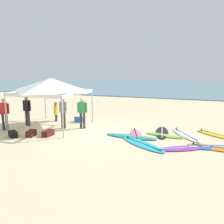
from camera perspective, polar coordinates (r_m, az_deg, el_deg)
ground_plane at (r=11.90m, az=-3.31°, el=-5.19°), size 80.00×80.00×0.00m
sea at (r=43.39m, az=13.61°, el=6.30°), size 80.00×36.00×0.10m
canopy_tent at (r=13.14m, az=-14.79°, el=6.60°), size 3.48×3.48×2.75m
surfboard_cyan at (r=10.15m, az=7.62°, el=-7.92°), size 2.47×2.04×0.19m
surfboard_black at (r=12.11m, az=12.28°, el=-4.96°), size 0.91×2.40×0.19m
surfboard_orange at (r=10.53m, az=25.06°, el=-8.18°), size 2.60×1.02×0.19m
surfboard_pink at (r=11.58m, az=5.96°, el=-5.49°), size 1.10×1.96×0.19m
surfboard_yellow at (r=12.50m, az=24.85°, el=-5.24°), size 2.27×1.89×0.19m
surfboard_teal at (r=11.18m, az=4.73°, el=-6.08°), size 2.58×0.83×0.19m
surfboard_purple at (r=10.01m, az=17.07°, el=-8.58°), size 2.20×1.61×0.19m
surfboard_lime at (r=11.62m, az=12.93°, el=-5.65°), size 1.95×0.90×0.19m
surfboard_blue at (r=10.55m, az=23.51°, el=-8.02°), size 2.38×1.25×0.19m
surfboard_white at (r=11.97m, az=17.84°, el=-5.43°), size 1.84×2.41×0.19m
person_black at (r=14.00m, az=-20.32°, el=0.74°), size 0.55×0.24×1.71m
person_grey at (r=12.86m, az=-12.04°, el=0.33°), size 0.52×0.33×1.71m
person_green at (r=12.66m, az=-7.37°, el=0.32°), size 0.53×0.30×1.71m
person_red at (r=13.48m, az=-25.17°, el=0.01°), size 0.49×0.37×1.71m
person_yellow at (r=14.80m, az=-13.72°, el=0.31°), size 0.37×0.49×1.20m
gear_bag_near_tent at (r=11.98m, az=-19.39°, el=-4.99°), size 0.46×0.66×0.28m
gear_bag_by_pole at (r=12.18m, az=-23.34°, el=-5.02°), size 0.68×0.60×0.28m
gear_bag_on_sand at (r=11.75m, az=-15.52°, el=-5.07°), size 0.37×0.62×0.28m
cooler_box at (r=14.36m, az=-8.17°, el=-1.67°), size 0.50×0.36×0.39m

